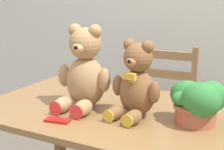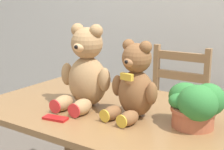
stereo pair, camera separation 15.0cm
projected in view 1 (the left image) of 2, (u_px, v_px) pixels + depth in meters
The scene contains 6 objects.
dining_table at pixel (107, 125), 1.62m from camera, with size 1.28×0.83×0.71m.
wooden_chair_behind at pixel (162, 111), 2.28m from camera, with size 0.43×0.38×0.92m.
teddy_bear_left at pixel (84, 72), 1.56m from camera, with size 0.29×0.29×0.42m.
teddy_bear_right at pixel (136, 84), 1.44m from camera, with size 0.25×0.26×0.36m.
potted_plant at pixel (198, 101), 1.35m from camera, with size 0.25×0.23×0.20m.
chocolate_bar at pixel (58, 120), 1.40m from camera, with size 0.11×0.05×0.01m, color red.
Camera 1 is at (0.71, -0.92, 1.24)m, focal length 50.00 mm.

